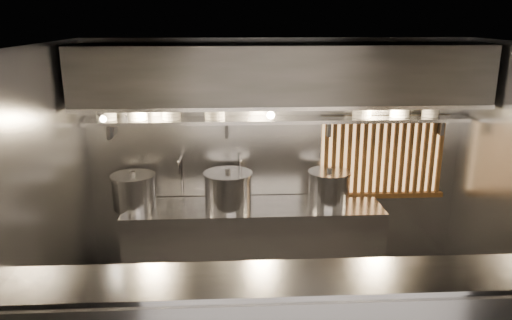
{
  "coord_description": "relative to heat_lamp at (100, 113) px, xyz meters",
  "views": [
    {
      "loc": [
        -0.57,
        -4.31,
        3.02
      ],
      "look_at": [
        -0.3,
        0.55,
        1.62
      ],
      "focal_mm": 35.0,
      "sensor_mm": 36.0,
      "label": 1
    }
  ],
  "objects": [
    {
      "name": "faucet_right",
      "position": [
        1.45,
        0.52,
        -0.76
      ],
      "size": [
        0.04,
        0.3,
        0.5
      ],
      "color": "silver",
      "rests_on": "wall_back"
    },
    {
      "name": "wood_screen",
      "position": [
        3.2,
        0.6,
        -0.69
      ],
      "size": [
        1.56,
        0.09,
        1.04
      ],
      "color": "#FFBE72",
      "rests_on": "wall_back"
    },
    {
      "name": "stock_pot_right",
      "position": [
        2.48,
        0.3,
        -0.97
      ],
      "size": [
        0.58,
        0.58,
        0.44
      ],
      "rotation": [
        0.0,
        0.0,
        -0.19
      ],
      "color": "#A2A2A7",
      "rests_on": "cooking_bench"
    },
    {
      "name": "bowl_stack_2",
      "position": [
        0.67,
        0.47,
        -0.1
      ],
      "size": [
        0.23,
        0.23,
        0.13
      ],
      "color": "white",
      "rests_on": "bowl_shelf"
    },
    {
      "name": "bowl_shelf",
      "position": [
        1.9,
        0.47,
        -0.19
      ],
      "size": [
        4.4,
        0.34,
        0.04
      ],
      "primitive_type": "cube",
      "color": "#A2A2A7",
      "rests_on": "wall_back"
    },
    {
      "name": "bowl_stack_3",
      "position": [
        1.16,
        0.47,
        -0.1
      ],
      "size": [
        0.24,
        0.24,
        0.13
      ],
      "color": "white",
      "rests_on": "bowl_shelf"
    },
    {
      "name": "heat_lamp",
      "position": [
        0.0,
        0.0,
        0.0
      ],
      "size": [
        0.25,
        0.35,
        0.2
      ],
      "color": "#A2A2A7",
      "rests_on": "exhaust_hood"
    },
    {
      "name": "faucet_left",
      "position": [
        0.75,
        0.52,
        -0.76
      ],
      "size": [
        0.04,
        0.3,
        0.5
      ],
      "color": "silver",
      "rests_on": "wall_back"
    },
    {
      "name": "cooking_bench",
      "position": [
        1.6,
        0.28,
        -1.62
      ],
      "size": [
        3.0,
        0.7,
        0.9
      ],
      "primitive_type": "cube",
      "color": "#A2A2A7",
      "rests_on": "floor"
    },
    {
      "name": "bowl_stack_6",
      "position": [
        3.68,
        0.47,
        -0.1
      ],
      "size": [
        0.21,
        0.21,
        0.13
      ],
      "color": "white",
      "rests_on": "bowl_shelf"
    },
    {
      "name": "wall_left",
      "position": [
        -0.35,
        -0.85,
        -0.67
      ],
      "size": [
        0.0,
        3.0,
        3.0
      ],
      "primitive_type": "plane",
      "rotation": [
        1.57,
        0.0,
        1.57
      ],
      "color": "gray",
      "rests_on": "floor"
    },
    {
      "name": "exhaust_hood",
      "position": [
        1.9,
        0.25,
        0.36
      ],
      "size": [
        4.4,
        0.81,
        0.65
      ],
      "color": "#2D2D30",
      "rests_on": "ceiling"
    },
    {
      "name": "bowl_stack_5",
      "position": [
        3.32,
        0.47,
        -0.1
      ],
      "size": [
        0.24,
        0.24,
        0.13
      ],
      "color": "white",
      "rests_on": "bowl_shelf"
    },
    {
      "name": "ceiling",
      "position": [
        1.9,
        -0.85,
        0.73
      ],
      "size": [
        4.5,
        4.5,
        0.0
      ],
      "primitive_type": "plane",
      "rotation": [
        3.14,
        0.0,
        0.0
      ],
      "color": "black",
      "rests_on": "wall_back"
    },
    {
      "name": "bowl_stack_0",
      "position": [
        -0.06,
        0.47,
        -0.1
      ],
      "size": [
        0.24,
        0.24,
        0.13
      ],
      "color": "white",
      "rests_on": "bowl_shelf"
    },
    {
      "name": "wall_back",
      "position": [
        1.9,
        0.65,
        -0.67
      ],
      "size": [
        4.5,
        0.0,
        4.5
      ],
      "primitive_type": "plane",
      "rotation": [
        1.57,
        0.0,
        0.0
      ],
      "color": "gray",
      "rests_on": "floor"
    },
    {
      "name": "pendant_bulb",
      "position": [
        1.8,
        0.35,
        -0.11
      ],
      "size": [
        0.09,
        0.09,
        0.19
      ],
      "color": "#2D2D30",
      "rests_on": "exhaust_hood"
    },
    {
      "name": "stock_pot_left",
      "position": [
        0.22,
        0.31,
        -0.97
      ],
      "size": [
        0.52,
        0.52,
        0.44
      ],
      "rotation": [
        0.0,
        0.0,
        0.02
      ],
      "color": "#A2A2A7",
      "rests_on": "cooking_bench"
    },
    {
      "name": "bowl_stack_1",
      "position": [
        0.29,
        0.47,
        -0.1
      ],
      "size": [
        0.24,
        0.24,
        0.13
      ],
      "color": "white",
      "rests_on": "bowl_shelf"
    },
    {
      "name": "bowl_stack_4",
      "position": [
        2.87,
        0.47,
        -0.08
      ],
      "size": [
        0.24,
        0.24,
        0.17
      ],
      "color": "white",
      "rests_on": "bowl_shelf"
    },
    {
      "name": "stock_pot_mid",
      "position": [
        1.31,
        0.27,
        -0.96
      ],
      "size": [
        0.71,
        0.71,
        0.46
      ],
      "rotation": [
        0.0,
        0.0,
        0.31
      ],
      "color": "#A2A2A7",
      "rests_on": "cooking_bench"
    }
  ]
}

